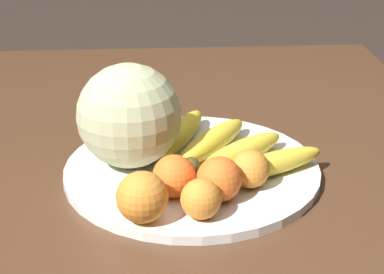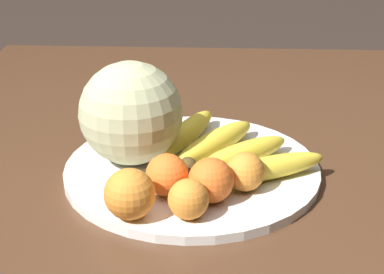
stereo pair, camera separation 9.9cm
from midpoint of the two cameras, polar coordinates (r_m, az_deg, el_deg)
kitchen_table at (r=1.13m, az=2.06°, el=-6.15°), size 1.25×1.01×0.74m
fruit_bowl at (r=1.02m, az=2.80°, el=-2.97°), size 0.40×0.40×0.01m
melon at (r=1.00m, az=-2.64°, el=2.09°), size 0.16×0.16×0.16m
banana_bunch at (r=1.03m, az=5.77°, el=-1.06°), size 0.27×0.27×0.04m
orange_front_left at (r=0.91m, az=4.84°, el=-3.94°), size 0.07×0.07×0.07m
orange_front_right at (r=0.92m, az=0.86°, el=-3.48°), size 0.06×0.06×0.06m
orange_mid_center at (r=0.86m, az=-2.29°, el=-5.18°), size 0.07×0.07×0.07m
orange_back_left at (r=0.94m, az=7.77°, el=-3.15°), size 0.06×0.06×0.06m
orange_back_right at (r=0.87m, az=2.98°, el=-5.63°), size 0.06×0.06×0.06m
produce_tag at (r=0.96m, az=4.49°, el=-4.21°), size 0.08×0.05×0.00m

